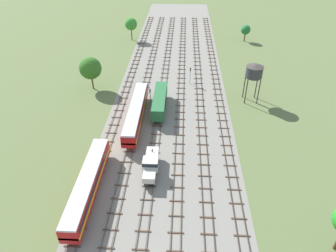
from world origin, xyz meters
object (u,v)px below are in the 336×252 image
at_px(water_tower, 254,71).
at_px(shunter_loco_centre_left_near, 151,164).
at_px(signal_post_nearest, 150,95).
at_px(signal_post_near, 190,73).
at_px(diesel_railcar_far_left_nearest, 88,184).
at_px(passenger_coach_left_mid, 136,112).
at_px(freight_boxcar_centre_left_midfar, 160,101).

bearing_deg(water_tower, shunter_loco_centre_left_near, -129.23).
bearing_deg(shunter_loco_centre_left_near, water_tower, 50.77).
height_order(water_tower, signal_post_nearest, water_tower).
bearing_deg(signal_post_near, diesel_railcar_far_left_nearest, -112.26).
relative_size(passenger_coach_left_mid, signal_post_near, 4.57).
bearing_deg(passenger_coach_left_mid, water_tower, 22.01).
bearing_deg(shunter_loco_centre_left_near, diesel_railcar_far_left_nearest, -148.32).
bearing_deg(diesel_railcar_far_left_nearest, signal_post_nearest, 76.16).
relative_size(shunter_loco_centre_left_near, water_tower, 0.89).
bearing_deg(water_tower, freight_boxcar_centre_left_midfar, -165.81).
bearing_deg(diesel_railcar_far_left_nearest, passenger_coach_left_mid, 77.70).
bearing_deg(signal_post_near, shunter_loco_centre_left_near, -101.58).
xyz_separation_m(shunter_loco_centre_left_near, passenger_coach_left_mid, (-4.82, 16.15, 0.60)).
xyz_separation_m(diesel_railcar_far_left_nearest, freight_boxcar_centre_left_midfar, (9.64, 27.38, -0.15)).
bearing_deg(signal_post_nearest, signal_post_near, 50.95).
xyz_separation_m(diesel_railcar_far_left_nearest, signal_post_nearest, (7.23, 29.32, 0.33)).
bearing_deg(shunter_loco_centre_left_near, signal_post_near, 78.42).
height_order(diesel_railcar_far_left_nearest, freight_boxcar_centre_left_midfar, diesel_railcar_far_left_nearest).
distance_m(signal_post_nearest, signal_post_near, 15.29).
distance_m(shunter_loco_centre_left_near, freight_boxcar_centre_left_midfar, 21.44).
height_order(freight_boxcar_centre_left_midfar, signal_post_near, signal_post_near).
bearing_deg(freight_boxcar_centre_left_midfar, signal_post_near, 62.42).
xyz_separation_m(shunter_loco_centre_left_near, signal_post_nearest, (-2.41, 23.38, 0.92)).
distance_m(water_tower, signal_post_near, 17.62).
relative_size(water_tower, signal_post_nearest, 2.10).
height_order(passenger_coach_left_mid, freight_boxcar_centre_left_midfar, passenger_coach_left_mid).
xyz_separation_m(shunter_loco_centre_left_near, signal_post_near, (7.23, 35.26, 1.08)).
distance_m(shunter_loco_centre_left_near, signal_post_near, 36.00).
xyz_separation_m(shunter_loco_centre_left_near, water_tower, (22.05, 27.01, 5.83)).
height_order(diesel_railcar_far_left_nearest, shunter_loco_centre_left_near, diesel_railcar_far_left_nearest).
distance_m(shunter_loco_centre_left_near, water_tower, 35.35).
distance_m(freight_boxcar_centre_left_midfar, water_tower, 23.37).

